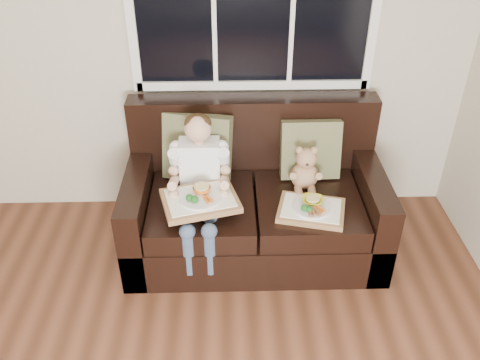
{
  "coord_description": "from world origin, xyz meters",
  "views": [
    {
      "loc": [
        0.58,
        -0.79,
        2.4
      ],
      "look_at": [
        0.65,
        1.85,
        0.62
      ],
      "focal_mm": 38.0,
      "sensor_mm": 36.0,
      "label": 1
    }
  ],
  "objects_px": {
    "loveseat": "(254,204)",
    "child": "(199,174)",
    "teddy_bear": "(305,171)",
    "tray_left": "(200,199)",
    "tray_right": "(311,209)"
  },
  "relations": [
    {
      "from": "loveseat",
      "to": "child",
      "type": "xyz_separation_m",
      "value": [
        -0.36,
        -0.12,
        0.33
      ]
    },
    {
      "from": "loveseat",
      "to": "teddy_bear",
      "type": "height_order",
      "value": "loveseat"
    },
    {
      "from": "teddy_bear",
      "to": "tray_left",
      "type": "bearing_deg",
      "value": -154.08
    },
    {
      "from": "loveseat",
      "to": "teddy_bear",
      "type": "bearing_deg",
      "value": -0.77
    },
    {
      "from": "child",
      "to": "loveseat",
      "type": "bearing_deg",
      "value": 18.35
    },
    {
      "from": "tray_left",
      "to": "tray_right",
      "type": "xyz_separation_m",
      "value": [
        0.69,
        0.01,
        -0.1
      ]
    },
    {
      "from": "teddy_bear",
      "to": "tray_right",
      "type": "xyz_separation_m",
      "value": [
        0.01,
        -0.28,
        -0.1
      ]
    },
    {
      "from": "teddy_bear",
      "to": "tray_left",
      "type": "height_order",
      "value": "teddy_bear"
    },
    {
      "from": "child",
      "to": "teddy_bear",
      "type": "xyz_separation_m",
      "value": [
        0.69,
        0.11,
        -0.06
      ]
    },
    {
      "from": "teddy_bear",
      "to": "tray_right",
      "type": "relative_size",
      "value": 0.69
    },
    {
      "from": "loveseat",
      "to": "tray_right",
      "type": "bearing_deg",
      "value": -39.97
    },
    {
      "from": "loveseat",
      "to": "tray_right",
      "type": "xyz_separation_m",
      "value": [
        0.34,
        -0.29,
        0.17
      ]
    },
    {
      "from": "teddy_bear",
      "to": "child",
      "type": "bearing_deg",
      "value": -168.03
    },
    {
      "from": "teddy_bear",
      "to": "tray_right",
      "type": "bearing_deg",
      "value": -85.79
    },
    {
      "from": "loveseat",
      "to": "teddy_bear",
      "type": "relative_size",
      "value": 5.25
    }
  ]
}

